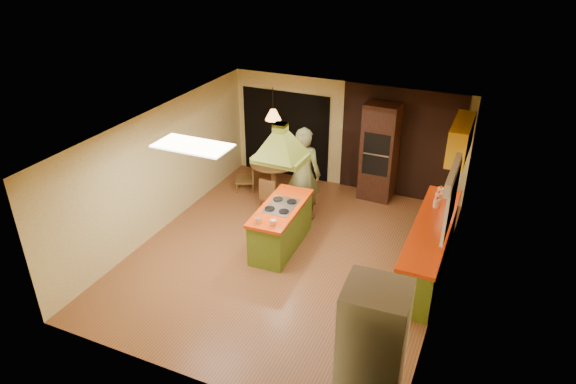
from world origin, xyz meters
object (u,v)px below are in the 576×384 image
at_px(kitchen_island, 281,226).
at_px(dining_table, 274,171).
at_px(refrigerator, 372,350).
at_px(wall_oven, 379,152).
at_px(man, 303,174).
at_px(canister_large, 438,197).

relative_size(kitchen_island, dining_table, 1.65).
bearing_deg(kitchen_island, refrigerator, -51.21).
height_order(kitchen_island, refrigerator, refrigerator).
bearing_deg(kitchen_island, wall_oven, 65.11).
distance_m(kitchen_island, refrigerator, 3.89).
relative_size(man, refrigerator, 1.08).
bearing_deg(canister_large, kitchen_island, -154.68).
relative_size(dining_table, canister_large, 5.42).
relative_size(man, canister_large, 10.15).
bearing_deg(kitchen_island, dining_table, 116.28).
xyz_separation_m(kitchen_island, refrigerator, (2.54, -2.91, 0.48)).
height_order(kitchen_island, wall_oven, wall_oven).
bearing_deg(dining_table, wall_oven, 19.40).
bearing_deg(man, kitchen_island, 89.72).
bearing_deg(canister_large, wall_oven, 135.91).
xyz_separation_m(kitchen_island, canister_large, (2.65, 1.26, 0.57)).
distance_m(kitchen_island, dining_table, 2.23).
distance_m(refrigerator, wall_oven, 5.81).
distance_m(kitchen_island, canister_large, 2.99).
height_order(refrigerator, dining_table, refrigerator).
height_order(wall_oven, dining_table, wall_oven).
xyz_separation_m(wall_oven, canister_large, (1.52, -1.47, -0.08)).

